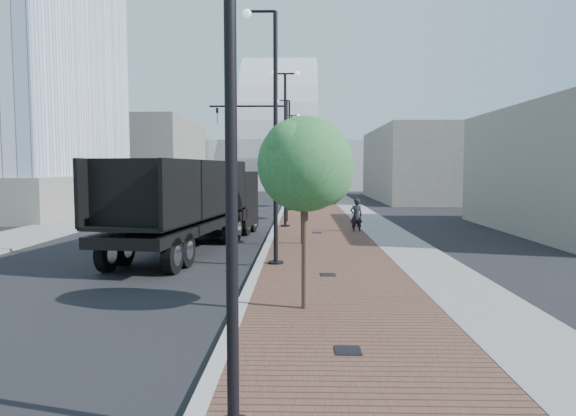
{
  "coord_description": "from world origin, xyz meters",
  "views": [
    {
      "loc": [
        1.48,
        -8.58,
        3.6
      ],
      "look_at": [
        1.0,
        12.0,
        2.0
      ],
      "focal_mm": 32.07,
      "sensor_mm": 36.0,
      "label": 1
    }
  ],
  "objects_px": {
    "white_sedan": "(208,215)",
    "pedestrian": "(356,216)",
    "dump_truck": "(208,208)",
    "dark_car_mid": "(193,207)"
  },
  "relations": [
    {
      "from": "white_sedan",
      "to": "pedestrian",
      "type": "bearing_deg",
      "value": -24.73
    },
    {
      "from": "white_sedan",
      "to": "pedestrian",
      "type": "height_order",
      "value": "pedestrian"
    },
    {
      "from": "white_sedan",
      "to": "pedestrian",
      "type": "relative_size",
      "value": 2.25
    },
    {
      "from": "dump_truck",
      "to": "white_sedan",
      "type": "height_order",
      "value": "dump_truck"
    },
    {
      "from": "dark_car_mid",
      "to": "white_sedan",
      "type": "bearing_deg",
      "value": -89.61
    },
    {
      "from": "white_sedan",
      "to": "pedestrian",
      "type": "distance_m",
      "value": 9.45
    },
    {
      "from": "dump_truck",
      "to": "pedestrian",
      "type": "relative_size",
      "value": 7.35
    },
    {
      "from": "dump_truck",
      "to": "dark_car_mid",
      "type": "bearing_deg",
      "value": 112.37
    },
    {
      "from": "dark_car_mid",
      "to": "pedestrian",
      "type": "distance_m",
      "value": 15.99
    },
    {
      "from": "dump_truck",
      "to": "pedestrian",
      "type": "bearing_deg",
      "value": 33.06
    }
  ]
}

